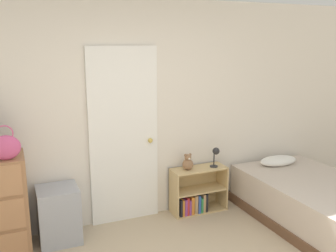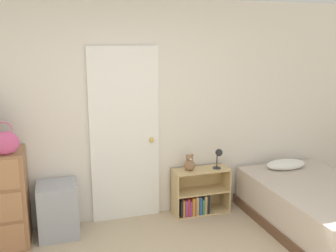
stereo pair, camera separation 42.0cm
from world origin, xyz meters
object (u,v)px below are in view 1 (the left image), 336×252
at_px(bookshelf, 195,195).
at_px(teddy_bear, 188,163).
at_px(handbag, 6,147).
at_px(storage_bin, 59,215).
at_px(bed, 312,200).
at_px(desk_lamp, 216,153).

bearing_deg(bookshelf, teddy_bear, 179.84).
height_order(bookshelf, teddy_bear, teddy_bear).
bearing_deg(teddy_bear, handbag, -172.96).
distance_m(storage_bin, bed, 2.89).
distance_m(handbag, bed, 3.41).
bearing_deg(bed, storage_bin, 166.17).
bearing_deg(bookshelf, bed, -33.11).
xyz_separation_m(teddy_bear, bed, (1.27, -0.76, -0.40)).
height_order(desk_lamp, bed, desk_lamp).
relative_size(bookshelf, bed, 0.38).
xyz_separation_m(bookshelf, teddy_bear, (-0.11, 0.00, 0.43)).
bearing_deg(handbag, desk_lamp, 5.03).
relative_size(storage_bin, teddy_bear, 2.90).
distance_m(bookshelf, teddy_bear, 0.44).
bearing_deg(teddy_bear, bookshelf, -0.16).
bearing_deg(storage_bin, desk_lamp, 0.81).
bearing_deg(bed, handbag, 171.05).
height_order(teddy_bear, desk_lamp, desk_lamp).
bearing_deg(storage_bin, teddy_bear, 2.43).
bearing_deg(bookshelf, handbag, -173.33).
distance_m(storage_bin, bookshelf, 1.65).
distance_m(desk_lamp, bed, 1.25).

